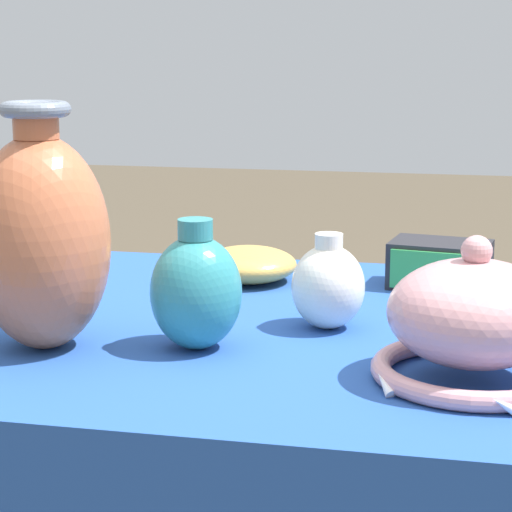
{
  "coord_description": "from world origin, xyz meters",
  "views": [
    {
      "loc": [
        0.29,
        -1.22,
        1.05
      ],
      "look_at": [
        0.06,
        -0.12,
        0.81
      ],
      "focal_mm": 70.0,
      "sensor_mm": 36.0,
      "label": 1
    }
  ],
  "objects_px": {
    "jar_round_ivory": "(328,286)",
    "bowl_shallow_ochre": "(248,264)",
    "mosaic_tile_box": "(440,265)",
    "jar_round_teal": "(196,291)",
    "vase_tall_bulbous": "(41,239)",
    "vase_dome_bell": "(473,325)"
  },
  "relations": [
    {
      "from": "vase_tall_bulbous",
      "to": "bowl_shallow_ochre",
      "type": "relative_size",
      "value": 1.96
    },
    {
      "from": "vase_dome_bell",
      "to": "jar_round_ivory",
      "type": "height_order",
      "value": "vase_dome_bell"
    },
    {
      "from": "vase_tall_bulbous",
      "to": "jar_round_ivory",
      "type": "distance_m",
      "value": 0.36
    },
    {
      "from": "jar_round_ivory",
      "to": "mosaic_tile_box",
      "type": "bearing_deg",
      "value": 62.2
    },
    {
      "from": "vase_dome_bell",
      "to": "mosaic_tile_box",
      "type": "distance_m",
      "value": 0.42
    },
    {
      "from": "vase_tall_bulbous",
      "to": "jar_round_teal",
      "type": "distance_m",
      "value": 0.19
    },
    {
      "from": "jar_round_teal",
      "to": "bowl_shallow_ochre",
      "type": "bearing_deg",
      "value": 92.44
    },
    {
      "from": "jar_round_teal",
      "to": "mosaic_tile_box",
      "type": "bearing_deg",
      "value": 53.49
    },
    {
      "from": "jar_round_teal",
      "to": "bowl_shallow_ochre",
      "type": "xyz_separation_m",
      "value": [
        -0.01,
        0.34,
        -0.04
      ]
    },
    {
      "from": "mosaic_tile_box",
      "to": "bowl_shallow_ochre",
      "type": "bearing_deg",
      "value": -166.88
    },
    {
      "from": "jar_round_teal",
      "to": "vase_tall_bulbous",
      "type": "bearing_deg",
      "value": -168.72
    },
    {
      "from": "vase_tall_bulbous",
      "to": "bowl_shallow_ochre",
      "type": "bearing_deg",
      "value": 66.88
    },
    {
      "from": "vase_dome_bell",
      "to": "jar_round_ivory",
      "type": "bearing_deg",
      "value": 136.94
    },
    {
      "from": "jar_round_ivory",
      "to": "bowl_shallow_ochre",
      "type": "distance_m",
      "value": 0.27
    },
    {
      "from": "vase_tall_bulbous",
      "to": "mosaic_tile_box",
      "type": "xyz_separation_m",
      "value": [
        0.45,
        0.4,
        -0.1
      ]
    },
    {
      "from": "jar_round_ivory",
      "to": "jar_round_teal",
      "type": "height_order",
      "value": "jar_round_teal"
    },
    {
      "from": "vase_dome_bell",
      "to": "vase_tall_bulbous",
      "type": "bearing_deg",
      "value": 178.29
    },
    {
      "from": "vase_tall_bulbous",
      "to": "jar_round_ivory",
      "type": "xyz_separation_m",
      "value": [
        0.32,
        0.15,
        -0.08
      ]
    },
    {
      "from": "vase_tall_bulbous",
      "to": "mosaic_tile_box",
      "type": "height_order",
      "value": "vase_tall_bulbous"
    },
    {
      "from": "vase_tall_bulbous",
      "to": "vase_dome_bell",
      "type": "bearing_deg",
      "value": -1.71
    },
    {
      "from": "vase_tall_bulbous",
      "to": "jar_round_teal",
      "type": "bearing_deg",
      "value": 11.28
    },
    {
      "from": "jar_round_ivory",
      "to": "bowl_shallow_ochre",
      "type": "relative_size",
      "value": 0.83
    }
  ]
}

